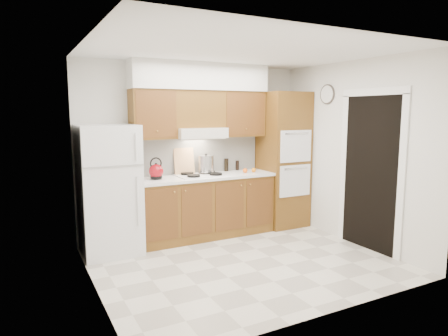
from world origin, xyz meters
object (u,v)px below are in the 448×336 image
Objects in this scene: fridge at (109,190)px; kettle at (156,171)px; stock_pot at (206,164)px; oven_cabinet at (283,160)px.

kettle is at bearing 5.38° from fridge.
fridge is 1.53m from stock_pot.
oven_cabinet is at bearing -24.20° from kettle.
stock_pot is (0.83, 0.11, 0.04)m from kettle.
oven_cabinet reaches higher than kettle.
oven_cabinet is (2.85, 0.03, 0.24)m from fridge.
oven_cabinet reaches higher than fridge.
oven_cabinet is at bearing 0.70° from fridge.
stock_pot is at bearing 174.30° from oven_cabinet.
fridge reaches higher than stock_pot.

